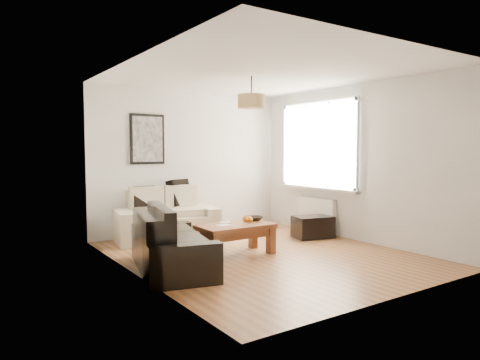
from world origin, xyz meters
TOP-DOWN VIEW (x-y plane):
  - floor at (0.00, 0.00)m, footprint 4.50×4.50m
  - ceiling at (0.00, 0.00)m, footprint 3.80×4.50m
  - wall_back at (0.00, 2.25)m, footprint 3.80×0.04m
  - wall_front at (0.00, -2.25)m, footprint 3.80×0.04m
  - wall_left at (-1.90, 0.00)m, footprint 0.04×4.50m
  - wall_right at (1.90, 0.00)m, footprint 0.04×4.50m
  - window_bay at (1.86, 0.80)m, footprint 0.14×1.90m
  - radiator at (1.82, 0.80)m, footprint 0.10×0.90m
  - poster at (-0.85, 2.22)m, footprint 0.62×0.04m
  - pendant_shade at (0.00, 0.30)m, footprint 0.40×0.40m
  - loveseat_cream at (-0.71, 1.78)m, footprint 1.79×1.16m
  - sofa_leather at (-1.43, 0.02)m, footprint 1.21×1.84m
  - coffee_table at (-0.34, 0.22)m, footprint 1.09×0.60m
  - ottoman at (1.45, 0.50)m, footprint 0.73×0.55m
  - cushion_left at (-1.03, 1.98)m, footprint 0.38×0.12m
  - cushion_right at (-0.36, 1.98)m, footprint 0.48×0.33m
  - fruit_bowl at (0.09, 0.34)m, footprint 0.32×0.32m
  - orange_a at (-0.06, 0.23)m, footprint 0.08×0.08m
  - orange_b at (-0.02, 0.32)m, footprint 0.10×0.10m
  - orange_c at (-0.08, 0.34)m, footprint 0.10×0.10m
  - papers at (-0.51, 0.25)m, footprint 0.22×0.17m

SIDE VIEW (x-z plane):
  - floor at x=0.00m, z-range 0.00..0.00m
  - ottoman at x=1.45m, z-range 0.00..0.37m
  - coffee_table at x=-0.34m, z-range 0.00..0.44m
  - sofa_leather at x=-1.43m, z-range 0.00..0.73m
  - radiator at x=1.82m, z-range 0.12..0.64m
  - loveseat_cream at x=-0.71m, z-range 0.00..0.83m
  - papers at x=-0.51m, z-range 0.44..0.45m
  - fruit_bowl at x=0.09m, z-range 0.44..0.51m
  - orange_a at x=-0.06m, z-range 0.45..0.52m
  - orange_b at x=-0.02m, z-range 0.44..0.52m
  - orange_c at x=-0.08m, z-range 0.44..0.53m
  - cushion_left at x=-1.03m, z-range 0.52..0.90m
  - cushion_right at x=-0.36m, z-range 0.52..0.99m
  - wall_back at x=0.00m, z-range 0.00..2.60m
  - wall_front at x=0.00m, z-range 0.00..2.60m
  - wall_left at x=-1.90m, z-range 0.00..2.60m
  - wall_right at x=1.90m, z-range 0.00..2.60m
  - window_bay at x=1.86m, z-range 0.80..2.40m
  - poster at x=-0.85m, z-range 1.26..2.13m
  - pendant_shade at x=0.00m, z-range 2.13..2.33m
  - ceiling at x=0.00m, z-range 2.60..2.60m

